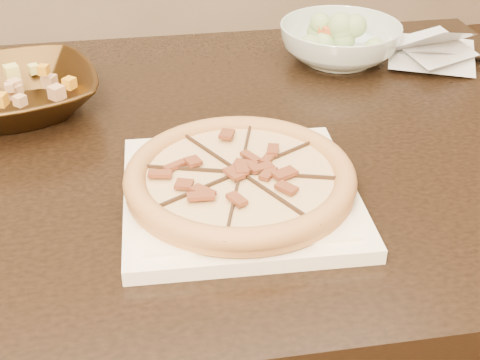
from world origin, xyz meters
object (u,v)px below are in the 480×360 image
at_px(salad_bowl, 340,43).
at_px(plate, 240,194).
at_px(dining_table, 158,209).
at_px(bronze_bowl, 15,94).
at_px(pizza, 240,177).

bearing_deg(salad_bowl, plate, -127.06).
distance_m(dining_table, plate, 0.22).
distance_m(dining_table, bronze_bowl, 0.27).
bearing_deg(dining_table, bronze_bowl, 141.25).
bearing_deg(bronze_bowl, dining_table, -38.75).
bearing_deg(pizza, salad_bowl, 52.94).
height_order(plate, bronze_bowl, bronze_bowl).
bearing_deg(pizza, bronze_bowl, 129.37).
xyz_separation_m(pizza, bronze_bowl, (-0.26, 0.32, -0.00)).
distance_m(bronze_bowl, salad_bowl, 0.55).
xyz_separation_m(bronze_bowl, salad_bowl, (0.54, 0.06, 0.00)).
xyz_separation_m(dining_table, salad_bowl, (0.36, 0.20, 0.15)).
height_order(plate, salad_bowl, salad_bowl).
relative_size(plate, pizza, 1.13).
bearing_deg(plate, salad_bowl, 52.94).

